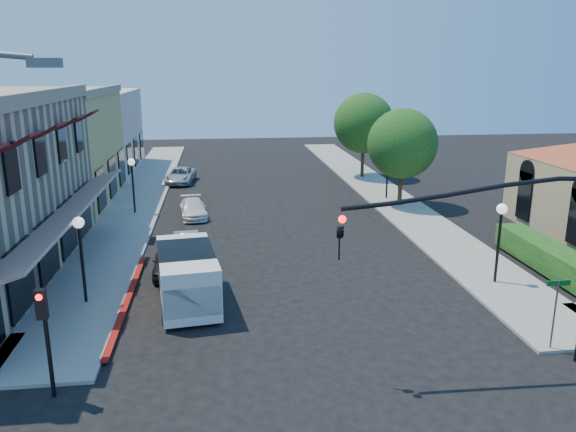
{
  "coord_description": "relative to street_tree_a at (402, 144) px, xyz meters",
  "views": [
    {
      "loc": [
        -3.14,
        -13.31,
        9.09
      ],
      "look_at": [
        -0.13,
        10.74,
        2.6
      ],
      "focal_mm": 35.0,
      "sensor_mm": 36.0,
      "label": 1
    }
  ],
  "objects": [
    {
      "name": "secondary_signal",
      "position": [
        -16.8,
        -20.59,
        -1.88
      ],
      "size": [
        0.28,
        0.42,
        3.32
      ],
      "color": "black",
      "rests_on": "ground"
    },
    {
      "name": "street_tree_a",
      "position": [
        0.0,
        0.0,
        0.0
      ],
      "size": [
        4.56,
        4.56,
        6.48
      ],
      "color": "#301D13",
      "rests_on": "ground"
    },
    {
      "name": "street_tree_b",
      "position": [
        0.0,
        10.0,
        0.35
      ],
      "size": [
        4.94,
        4.94,
        7.02
      ],
      "color": "#301D13",
      "rests_on": "ground"
    },
    {
      "name": "hedge",
      "position": [
        2.9,
        -13.0,
        -4.19
      ],
      "size": [
        1.4,
        8.0,
        1.1
      ],
      "primitive_type": "cube",
      "color": "#144313",
      "rests_on": "ground"
    },
    {
      "name": "curb_red_strip",
      "position": [
        -15.7,
        -14.0,
        -4.19
      ],
      "size": [
        0.25,
        10.0,
        0.06
      ],
      "primitive_type": "cube",
      "color": "maroon",
      "rests_on": "ground"
    },
    {
      "name": "yellow_stucco_building",
      "position": [
        -24.3,
        4.0,
        -0.39
      ],
      "size": [
        10.0,
        12.0,
        7.6
      ],
      "primitive_type": "cube",
      "color": "tan",
      "rests_on": "ground"
    },
    {
      "name": "lamppost_left_near",
      "position": [
        -17.3,
        -14.0,
        -1.46
      ],
      "size": [
        0.44,
        0.44,
        3.57
      ],
      "color": "black",
      "rests_on": "ground"
    },
    {
      "name": "parked_car_a",
      "position": [
        -14.3,
        -10.93,
        -3.6
      ],
      "size": [
        1.52,
        3.53,
        1.19
      ],
      "primitive_type": "imported",
      "rotation": [
        0.0,
        0.0,
        0.03
      ],
      "color": "black",
      "rests_on": "ground"
    },
    {
      "name": "lamppost_right_near",
      "position": [
        -0.3,
        -14.0,
        -1.46
      ],
      "size": [
        0.44,
        0.44,
        3.57
      ],
      "color": "black",
      "rests_on": "ground"
    },
    {
      "name": "parked_car_c",
      "position": [
        -13.6,
        -1.12,
        -3.65
      ],
      "size": [
        1.93,
        3.88,
        1.08
      ],
      "primitive_type": "imported",
      "rotation": [
        0.0,
        0.0,
        0.11
      ],
      "color": "white",
      "rests_on": "ground"
    },
    {
      "name": "parked_car_b",
      "position": [
        -13.6,
        -8.66,
        -3.63
      ],
      "size": [
        1.65,
        3.58,
        1.14
      ],
      "primitive_type": "imported",
      "rotation": [
        0.0,
        0.0,
        0.13
      ],
      "color": "#ABAEB0",
      "rests_on": "ground"
    },
    {
      "name": "signal_mast_arm",
      "position": [
        -2.94,
        -20.5,
        -0.11
      ],
      "size": [
        8.01,
        0.39,
        6.0
      ],
      "color": "black",
      "rests_on": "ground"
    },
    {
      "name": "pink_stucco_building",
      "position": [
        -24.3,
        16.0,
        -0.69
      ],
      "size": [
        10.0,
        12.0,
        7.0
      ],
      "primitive_type": "cube",
      "color": "#CAA799",
      "rests_on": "ground"
    },
    {
      "name": "parked_car_d",
      "position": [
        -15.0,
        9.71,
        -3.59
      ],
      "size": [
        2.51,
        4.58,
        1.22
      ],
      "primitive_type": "imported",
      "rotation": [
        0.0,
        0.0,
        -0.12
      ],
      "color": "#B8BCBE",
      "rests_on": "ground"
    },
    {
      "name": "street_name_sign",
      "position": [
        -1.3,
        -19.8,
        -2.5
      ],
      "size": [
        0.8,
        0.06,
        2.5
      ],
      "color": "#595B5E",
      "rests_on": "ground"
    },
    {
      "name": "white_van",
      "position": [
        -13.3,
        -14.46,
        -2.95
      ],
      "size": [
        2.71,
        5.1,
        2.16
      ],
      "color": "silver",
      "rests_on": "ground"
    },
    {
      "name": "lamppost_left_far",
      "position": [
        -17.3,
        0.0,
        -1.46
      ],
      "size": [
        0.44,
        0.44,
        3.57
      ],
      "color": "black",
      "rests_on": "ground"
    },
    {
      "name": "ground",
      "position": [
        -8.8,
        -22.0,
        -4.19
      ],
      "size": [
        120.0,
        120.0,
        0.0
      ],
      "primitive_type": "plane",
      "color": "black",
      "rests_on": "ground"
    },
    {
      "name": "sidewalk_left",
      "position": [
        -17.55,
        5.0,
        -4.13
      ],
      "size": [
        3.5,
        50.0,
        0.12
      ],
      "primitive_type": "cube",
      "color": "gray",
      "rests_on": "ground"
    },
    {
      "name": "sidewalk_right",
      "position": [
        -0.05,
        5.0,
        -4.13
      ],
      "size": [
        3.5,
        50.0,
        0.12
      ],
      "primitive_type": "cube",
      "color": "gray",
      "rests_on": "ground"
    },
    {
      "name": "lamppost_right_far",
      "position": [
        -0.3,
        2.0,
        -1.46
      ],
      "size": [
        0.44,
        0.44,
        3.57
      ],
      "color": "black",
      "rests_on": "ground"
    }
  ]
}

